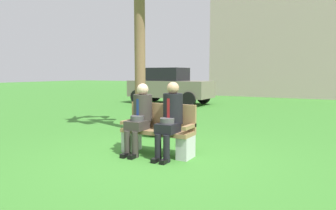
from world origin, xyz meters
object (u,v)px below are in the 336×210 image
shrub_near_bench (159,123)px  building_backdrop (327,3)px  seated_man_right (170,116)px  parked_car_near (170,86)px  seated_man_left (140,115)px  park_bench (159,132)px

shrub_near_bench → building_backdrop: 17.96m
seated_man_right → building_backdrop: 19.17m
seated_man_right → shrub_near_bench: bearing=125.7°
parked_car_near → building_backdrop: size_ratio=0.29×
building_backdrop → shrub_near_bench: bearing=-99.8°
seated_man_left → building_backdrop: (2.40, 18.36, 5.24)m
park_bench → building_backdrop: 19.17m
seated_man_right → parked_car_near: parked_car_near is taller
park_bench → seated_man_left: seated_man_left is taller
seated_man_left → seated_man_right: (0.62, 0.00, 0.02)m
seated_man_left → seated_man_right: size_ratio=0.97×
seated_man_left → shrub_near_bench: 1.70m
seated_man_right → parked_car_near: (-4.36, 8.18, 0.12)m
building_backdrop → park_bench: bearing=-96.5°
shrub_near_bench → parked_car_near: parked_car_near is taller
seated_man_left → parked_car_near: parked_car_near is taller
shrub_near_bench → park_bench: bearing=-60.2°
seated_man_left → seated_man_right: seated_man_right is taller
park_bench → shrub_near_bench: bearing=119.8°
seated_man_right → parked_car_near: bearing=118.0°
shrub_near_bench → seated_man_left: bearing=-72.0°
park_bench → seated_man_left: size_ratio=1.04×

